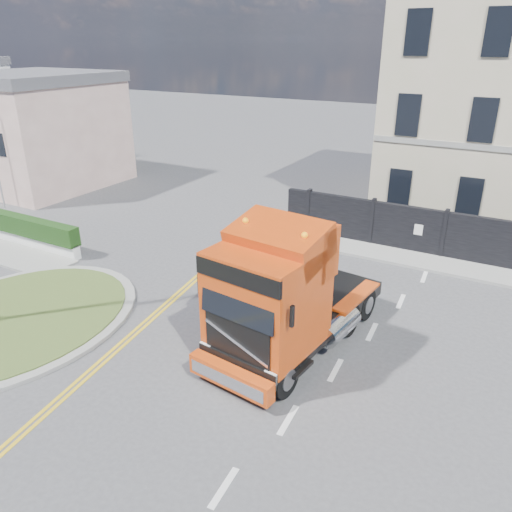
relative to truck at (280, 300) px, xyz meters
The scene contains 6 objects.
ground 2.23m from the truck, 159.72° to the left, with size 120.00×120.00×0.00m, color #424244.
traffic_island 8.80m from the truck, 162.92° to the right, with size 6.80×6.80×0.17m.
hedge_wall 14.43m from the truck, behind, with size 8.00×0.55×1.35m.
seaside_bldg_pink 23.30m from the truck, 156.00° to the left, with size 8.00×8.00×6.00m, color beige.
pavement_far 9.94m from the truck, 61.01° to the left, with size 20.00×1.60×0.12m, color gray.
truck is the anchor object (origin of this frame).
Camera 1 is at (6.54, -11.33, 8.35)m, focal length 35.00 mm.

